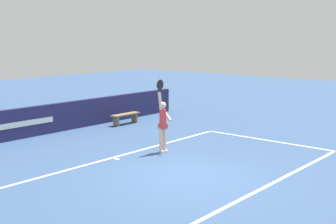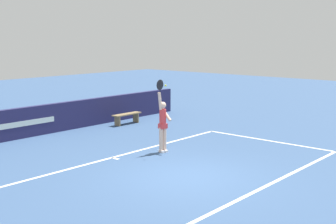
# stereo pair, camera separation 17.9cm
# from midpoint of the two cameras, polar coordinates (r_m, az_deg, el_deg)

# --- Properties ---
(ground_plane) EXTENTS (60.00, 60.00, 0.00)m
(ground_plane) POSITION_cam_midpoint_polar(r_m,az_deg,el_deg) (12.43, 2.02, -8.12)
(ground_plane) COLOR #345078
(court_lines) EXTENTS (10.84, 5.14, 0.00)m
(court_lines) POSITION_cam_midpoint_polar(r_m,az_deg,el_deg) (12.72, 0.27, -7.69)
(court_lines) COLOR white
(court_lines) RESTS_ON ground
(back_wall) EXTENTS (16.19, 0.23, 1.16)m
(back_wall) POSITION_cam_midpoint_polar(r_m,az_deg,el_deg) (17.90, -17.48, -1.22)
(back_wall) COLOR #23224D
(back_wall) RESTS_ON ground
(tennis_player) EXTENTS (0.47, 0.46, 2.43)m
(tennis_player) POSITION_cam_midpoint_polar(r_m,az_deg,el_deg) (14.76, -1.01, -1.31)
(tennis_player) COLOR beige
(tennis_player) RESTS_ON ground
(tennis_ball) EXTENTS (0.06, 0.06, 0.06)m
(tennis_ball) POSITION_cam_midpoint_polar(r_m,az_deg,el_deg) (14.18, -0.64, 3.36)
(tennis_ball) COLOR #D2DF30
(courtside_bench_near) EXTENTS (1.45, 0.37, 0.46)m
(courtside_bench_near) POSITION_cam_midpoint_polar(r_m,az_deg,el_deg) (19.75, -5.64, -0.53)
(courtside_bench_near) COLOR olive
(courtside_bench_near) RESTS_ON ground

